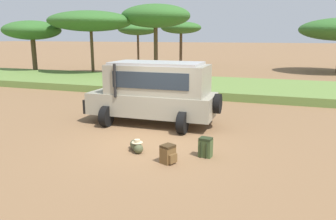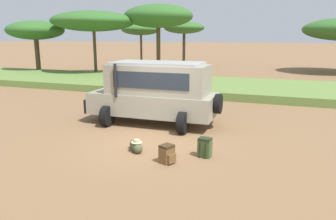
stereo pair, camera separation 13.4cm
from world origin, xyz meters
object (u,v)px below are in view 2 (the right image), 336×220
acacia_tree_far_left (35,31)px  acacia_tree_centre_back (93,21)px  acacia_tree_left_mid (141,29)px  acacia_tree_far_right (158,16)px  acacia_tree_right_mid (184,28)px  duffel_bag_low_black_case (136,146)px  safari_vehicle (155,91)px  backpack_beside_front_wheel (205,148)px  backpack_cluster_center (167,154)px

acacia_tree_far_left → acacia_tree_centre_back: 5.80m
acacia_tree_far_left → acacia_tree_left_mid: bearing=67.5°
acacia_tree_far_right → acacia_tree_right_mid: bearing=96.3°
duffel_bag_low_black_case → acacia_tree_right_mid: (-7.49, 28.86, 4.13)m
acacia_tree_right_mid → acacia_tree_left_mid: bearing=-157.2°
safari_vehicle → acacia_tree_far_left: acacia_tree_far_left is taller
acacia_tree_centre_back → acacia_tree_right_mid: 13.79m
duffel_bag_low_black_case → acacia_tree_left_mid: 29.78m
duffel_bag_low_black_case → backpack_beside_front_wheel: bearing=6.1°
backpack_beside_front_wheel → acacia_tree_far_left: (-19.02, 15.03, 3.57)m
safari_vehicle → backpack_beside_front_wheel: (2.72, -2.91, -1.02)m
acacia_tree_far_left → acacia_tree_centre_back: (5.75, 0.33, 0.71)m
duffel_bag_low_black_case → acacia_tree_far_right: acacia_tree_far_right is taller
safari_vehicle → acacia_tree_centre_back: (-10.56, 12.45, 3.27)m
safari_vehicle → acacia_tree_far_left: bearing=143.4°
acacia_tree_centre_back → backpack_cluster_center: bearing=-52.5°
acacia_tree_centre_back → acacia_tree_far_right: bearing=22.5°
safari_vehicle → backpack_beside_front_wheel: size_ratio=9.35×
backpack_beside_front_wheel → acacia_tree_left_mid: acacia_tree_left_mid is taller
backpack_beside_front_wheel → acacia_tree_far_right: acacia_tree_far_right is taller
acacia_tree_far_left → acacia_tree_right_mid: 16.57m
backpack_beside_front_wheel → acacia_tree_right_mid: bearing=108.5°
backpack_beside_front_wheel → acacia_tree_far_left: size_ratio=0.11×
backpack_cluster_center → acacia_tree_far_right: (-7.48, 18.21, 4.73)m
acacia_tree_left_mid → acacia_tree_centre_back: acacia_tree_centre_back is taller
acacia_tree_centre_back → acacia_tree_right_mid: size_ratio=1.39×
backpack_beside_front_wheel → acacia_tree_right_mid: size_ratio=0.11×
backpack_cluster_center → acacia_tree_right_mid: acacia_tree_right_mid is taller
backpack_cluster_center → acacia_tree_far_left: bearing=138.9°
duffel_bag_low_black_case → acacia_tree_far_left: (-16.94, 15.25, 3.70)m
safari_vehicle → backpack_cluster_center: size_ratio=10.46×
backpack_beside_front_wheel → acacia_tree_right_mid: 30.46m
duffel_bag_low_black_case → acacia_tree_left_mid: (-12.11, 26.91, 3.96)m
acacia_tree_left_mid → acacia_tree_right_mid: bearing=22.8°
safari_vehicle → acacia_tree_far_right: 15.98m
acacia_tree_far_left → acacia_tree_far_right: size_ratio=0.85×
safari_vehicle → backpack_cluster_center: 4.28m
acacia_tree_left_mid → acacia_tree_right_mid: size_ratio=0.97×
safari_vehicle → backpack_beside_front_wheel: safari_vehicle is taller
backpack_beside_front_wheel → backpack_cluster_center: bearing=-136.8°
duffel_bag_low_black_case → acacia_tree_left_mid: bearing=114.2°
acacia_tree_centre_back → backpack_beside_front_wheel: bearing=-49.2°
acacia_tree_left_mid → acacia_tree_far_right: 11.01m
acacia_tree_far_left → acacia_tree_left_mid: acacia_tree_left_mid is taller
safari_vehicle → acacia_tree_right_mid: (-6.86, 25.73, 2.99)m
safari_vehicle → backpack_cluster_center: (1.85, -3.72, -1.04)m
duffel_bag_low_black_case → acacia_tree_right_mid: bearing=104.6°
backpack_cluster_center → acacia_tree_right_mid: 30.97m
backpack_cluster_center → acacia_tree_centre_back: size_ratio=0.07×
acacia_tree_left_mid → backpack_cluster_center: bearing=-64.1°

